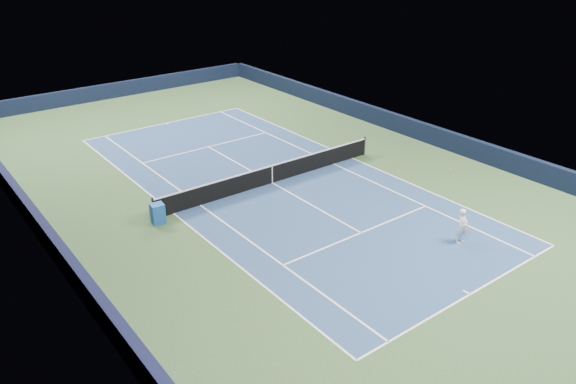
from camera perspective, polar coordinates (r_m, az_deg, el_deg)
ground at (r=28.24m, az=-1.61°, el=0.93°), size 40.00×40.00×0.00m
wall_far at (r=44.81m, az=-16.86°, el=9.93°), size 22.00×0.35×1.10m
wall_right at (r=35.01m, az=12.98°, el=6.18°), size 0.35×40.00×1.10m
wall_left at (r=24.06m, az=-23.08°, el=-4.44°), size 0.35×40.00×1.10m
court_surface at (r=28.24m, az=-1.61°, el=0.93°), size 10.97×23.77×0.01m
baseline_far at (r=37.90m, az=-12.27°, el=6.86°), size 10.97×0.08×0.00m
baseline_near at (r=21.01m, az=18.02°, el=-9.85°), size 10.97×0.08×0.00m
sideline_doubles_right at (r=31.49m, az=6.52°, el=3.44°), size 0.08×23.77×0.00m
sideline_doubles_left at (r=25.76m, az=-11.56°, el=-2.14°), size 0.08×23.77×0.00m
sideline_singles_right at (r=30.62m, az=4.65°, el=2.87°), size 0.08×23.77×0.00m
sideline_singles_left at (r=26.30m, az=-8.90°, el=-1.32°), size 0.08×23.77×0.00m
service_line_far at (r=33.26m, az=-8.10°, el=4.57°), size 8.23×0.08×0.00m
service_line_near at (r=23.89m, az=7.43°, el=-4.13°), size 8.23×0.08×0.00m
center_service_line at (r=28.24m, az=-1.61°, el=0.94°), size 0.08×12.80×0.00m
center_mark_far at (r=37.77m, az=-12.17°, el=6.80°), size 0.08×0.30×0.00m
center_mark_near at (r=21.08m, az=17.69°, el=-9.68°), size 0.08×0.30×0.00m
tennis_net at (r=28.04m, az=-1.62°, el=1.86°), size 12.90×0.10×1.07m
sponsor_cube at (r=24.91m, az=-13.09°, el=-2.15°), size 0.62×0.56×0.91m
tennis_player at (r=23.74m, az=17.28°, el=-3.31°), size 0.74×1.24×2.87m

